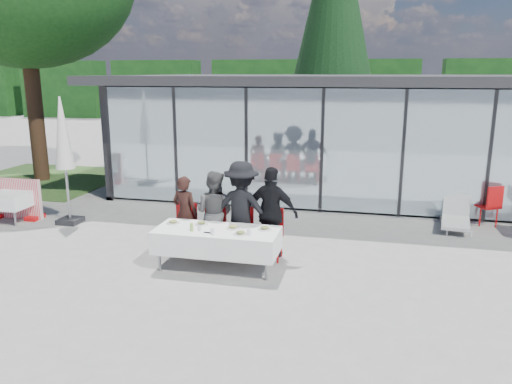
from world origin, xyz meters
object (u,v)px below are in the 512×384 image
at_px(spare_table_left, 11,200).
at_px(lounger, 456,216).
at_px(diner_chair_c, 241,229).
at_px(dining_table, 217,240).
at_px(juice_bottle, 192,227).
at_px(diner_d, 272,213).
at_px(plate_c, 233,227).
at_px(diner_b, 214,212).
at_px(plate_a, 173,222).
at_px(plate_extra, 241,233).
at_px(diner_a, 185,214).
at_px(plate_b, 201,223).
at_px(diner_chair_d, 271,231).
at_px(folded_eyeglasses, 208,233).
at_px(plate_d, 265,228).
at_px(diner_c, 242,209).
at_px(conifer_tree, 334,9).
at_px(spare_chair_b, 491,204).
at_px(market_umbrella, 63,141).
at_px(diner_chair_b, 214,227).
at_px(diner_chair_a, 185,225).

relative_size(spare_table_left, lounger, 0.61).
xyz_separation_m(diner_chair_c, spare_table_left, (-5.95, 0.92, 0.02)).
xyz_separation_m(dining_table, juice_bottle, (-0.41, -0.19, 0.28)).
height_order(diner_d, plate_c, diner_d).
bearing_deg(diner_b, plate_a, 58.05).
bearing_deg(lounger, plate_extra, -137.45).
bearing_deg(diner_a, diner_d, -167.93).
bearing_deg(diner_a, plate_b, 145.88).
height_order(plate_a, plate_b, same).
bearing_deg(diner_chair_d, plate_b, -156.43).
xyz_separation_m(plate_a, folded_eyeglasses, (0.82, -0.40, -0.02)).
bearing_deg(plate_a, diner_d, 19.14).
bearing_deg(plate_a, plate_d, 0.40).
relative_size(diner_c, diner_chair_c, 1.93).
bearing_deg(dining_table, lounger, 37.92).
relative_size(diner_c, conifer_tree, 0.18).
xyz_separation_m(plate_extra, conifer_tree, (0.45, 13.28, 5.21)).
height_order(dining_table, spare_chair_b, spare_chair_b).
height_order(plate_c, juice_bottle, juice_bottle).
distance_m(diner_c, plate_extra, 1.01).
bearing_deg(spare_table_left, diner_a, -10.68).
bearing_deg(spare_table_left, conifer_tree, 59.84).
height_order(diner_c, plate_a, diner_c).
height_order(diner_chair_c, market_umbrella, market_umbrella).
xyz_separation_m(plate_b, folded_eyeglasses, (0.27, -0.45, -0.02)).
relative_size(plate_extra, market_umbrella, 0.08).
bearing_deg(diner_c, diner_chair_d, -179.76).
relative_size(dining_table, plate_extra, 8.96).
distance_m(dining_table, diner_c, 0.91).
height_order(plate_b, spare_table_left, plate_b).
height_order(diner_a, juice_bottle, diner_a).
distance_m(diner_c, conifer_tree, 13.32).
xyz_separation_m(diner_b, plate_extra, (0.79, -0.97, -0.06)).
relative_size(diner_a, juice_bottle, 10.87).
bearing_deg(market_umbrella, lounger, 10.95).
relative_size(plate_b, folded_eyeglasses, 1.80).
bearing_deg(juice_bottle, diner_d, 37.10).
height_order(diner_c, diner_chair_d, diner_c).
bearing_deg(plate_a, plate_c, -2.44).
bearing_deg(plate_extra, conifer_tree, 88.06).
height_order(diner_chair_c, spare_chair_b, same).
relative_size(diner_a, diner_chair_b, 1.58).
bearing_deg(lounger, diner_chair_a, -152.61).
bearing_deg(diner_chair_b, spare_table_left, 170.26).
xyz_separation_m(diner_d, spare_chair_b, (4.60, 3.17, -0.36)).
bearing_deg(diner_chair_c, folded_eyeglasses, -109.92).
bearing_deg(lounger, spare_table_left, -169.24).
height_order(diner_b, diner_chair_d, diner_b).
bearing_deg(diner_b, spare_table_left, 3.63).
bearing_deg(plate_b, plate_a, -174.24).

